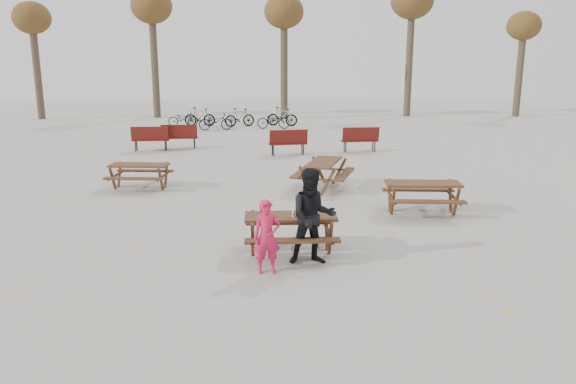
{
  "coord_description": "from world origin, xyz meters",
  "views": [
    {
      "loc": [
        -0.61,
        -10.56,
        3.82
      ],
      "look_at": [
        0.0,
        1.0,
        1.0
      ],
      "focal_mm": 35.0,
      "sensor_mm": 36.0,
      "label": 1
    }
  ],
  "objects_px": {
    "food_tray": "(297,215)",
    "picnic_table_east": "(422,198)",
    "child": "(267,237)",
    "picnic_table_north": "(140,176)",
    "adult": "(313,217)",
    "main_picnic_table": "(291,224)",
    "picnic_table_far": "(323,175)",
    "soda_bottle": "(293,213)"
  },
  "relations": [
    {
      "from": "food_tray",
      "to": "picnic_table_east",
      "type": "xyz_separation_m",
      "value": [
        3.29,
        2.75,
        -0.4
      ]
    },
    {
      "from": "main_picnic_table",
      "to": "child",
      "type": "xyz_separation_m",
      "value": [
        -0.48,
        -1.03,
        0.09
      ]
    },
    {
      "from": "picnic_table_north",
      "to": "picnic_table_far",
      "type": "relative_size",
      "value": 0.89
    },
    {
      "from": "child",
      "to": "adult",
      "type": "relative_size",
      "value": 0.74
    },
    {
      "from": "picnic_table_east",
      "to": "picnic_table_north",
      "type": "height_order",
      "value": "picnic_table_east"
    },
    {
      "from": "main_picnic_table",
      "to": "soda_bottle",
      "type": "bearing_deg",
      "value": -70.05
    },
    {
      "from": "picnic_table_far",
      "to": "soda_bottle",
      "type": "bearing_deg",
      "value": -172.95
    },
    {
      "from": "main_picnic_table",
      "to": "child",
      "type": "bearing_deg",
      "value": -115.25
    },
    {
      "from": "child",
      "to": "picnic_table_north",
      "type": "bearing_deg",
      "value": 111.31
    },
    {
      "from": "main_picnic_table",
      "to": "picnic_table_far",
      "type": "relative_size",
      "value": 0.94
    },
    {
      "from": "picnic_table_east",
      "to": "picnic_table_far",
      "type": "bearing_deg",
      "value": 132.93
    },
    {
      "from": "soda_bottle",
      "to": "adult",
      "type": "xyz_separation_m",
      "value": [
        0.33,
        -0.48,
        0.07
      ]
    },
    {
      "from": "child",
      "to": "picnic_table_north",
      "type": "xyz_separation_m",
      "value": [
        -3.63,
        6.78,
        -0.31
      ]
    },
    {
      "from": "food_tray",
      "to": "picnic_table_far",
      "type": "height_order",
      "value": "picnic_table_far"
    },
    {
      "from": "food_tray",
      "to": "picnic_table_north",
      "type": "height_order",
      "value": "food_tray"
    },
    {
      "from": "main_picnic_table",
      "to": "child",
      "type": "distance_m",
      "value": 1.14
    },
    {
      "from": "adult",
      "to": "child",
      "type": "bearing_deg",
      "value": -158.94
    },
    {
      "from": "main_picnic_table",
      "to": "picnic_table_north",
      "type": "xyz_separation_m",
      "value": [
        -4.11,
        5.76,
        -0.22
      ]
    },
    {
      "from": "soda_bottle",
      "to": "picnic_table_far",
      "type": "height_order",
      "value": "soda_bottle"
    },
    {
      "from": "main_picnic_table",
      "to": "adult",
      "type": "height_order",
      "value": "adult"
    },
    {
      "from": "soda_bottle",
      "to": "child",
      "type": "height_order",
      "value": "child"
    },
    {
      "from": "food_tray",
      "to": "picnic_table_east",
      "type": "height_order",
      "value": "food_tray"
    },
    {
      "from": "adult",
      "to": "picnic_table_north",
      "type": "xyz_separation_m",
      "value": [
        -4.49,
        6.36,
        -0.55
      ]
    },
    {
      "from": "main_picnic_table",
      "to": "picnic_table_east",
      "type": "relative_size",
      "value": 0.98
    },
    {
      "from": "picnic_table_east",
      "to": "picnic_table_north",
      "type": "xyz_separation_m",
      "value": [
        -7.53,
        3.07,
        -0.03
      ]
    },
    {
      "from": "child",
      "to": "adult",
      "type": "xyz_separation_m",
      "value": [
        0.86,
        0.42,
        0.24
      ]
    },
    {
      "from": "food_tray",
      "to": "soda_bottle",
      "type": "distance_m",
      "value": 0.11
    },
    {
      "from": "soda_bottle",
      "to": "picnic_table_north",
      "type": "height_order",
      "value": "soda_bottle"
    },
    {
      "from": "picnic_table_east",
      "to": "soda_bottle",
      "type": "bearing_deg",
      "value": -134.95
    },
    {
      "from": "child",
      "to": "main_picnic_table",
      "type": "bearing_deg",
      "value": 57.91
    },
    {
      "from": "food_tray",
      "to": "adult",
      "type": "xyz_separation_m",
      "value": [
        0.25,
        -0.54,
        0.12
      ]
    },
    {
      "from": "food_tray",
      "to": "picnic_table_east",
      "type": "distance_m",
      "value": 4.31
    },
    {
      "from": "soda_bottle",
      "to": "picnic_table_far",
      "type": "relative_size",
      "value": 0.09
    },
    {
      "from": "main_picnic_table",
      "to": "picnic_table_east",
      "type": "bearing_deg",
      "value": 38.16
    },
    {
      "from": "picnic_table_far",
      "to": "adult",
      "type": "bearing_deg",
      "value": -169.0
    },
    {
      "from": "main_picnic_table",
      "to": "picnic_table_far",
      "type": "distance_m",
      "value": 5.61
    },
    {
      "from": "food_tray",
      "to": "child",
      "type": "distance_m",
      "value": 1.14
    },
    {
      "from": "soda_bottle",
      "to": "picnic_table_east",
      "type": "bearing_deg",
      "value": 39.87
    },
    {
      "from": "adult",
      "to": "picnic_table_east",
      "type": "xyz_separation_m",
      "value": [
        3.04,
        3.29,
        -0.52
      ]
    },
    {
      "from": "adult",
      "to": "picnic_table_far",
      "type": "height_order",
      "value": "adult"
    },
    {
      "from": "food_tray",
      "to": "picnic_table_far",
      "type": "bearing_deg",
      "value": 78.29
    },
    {
      "from": "picnic_table_far",
      "to": "picnic_table_east",
      "type": "bearing_deg",
      "value": -122.84
    }
  ]
}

